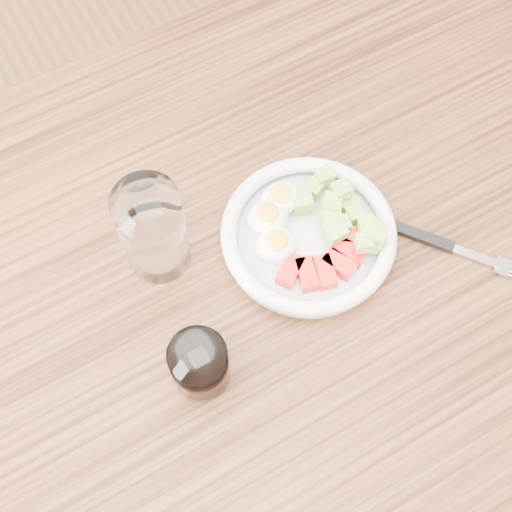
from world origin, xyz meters
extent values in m
plane|color=brown|center=(0.00, 0.00, 0.00)|extent=(4.00, 4.00, 0.00)
cube|color=brown|center=(0.65, 0.35, 0.36)|extent=(0.07, 0.07, 0.73)
cube|color=brown|center=(0.00, 0.00, 0.75)|extent=(1.50, 0.90, 0.04)
cylinder|color=white|center=(0.07, 0.01, 0.78)|extent=(0.23, 0.23, 0.01)
torus|color=white|center=(0.07, 0.01, 0.79)|extent=(0.23, 0.23, 0.02)
cube|color=red|center=(0.02, -0.03, 0.79)|extent=(0.05, 0.04, 0.02)
cube|color=red|center=(0.04, -0.04, 0.79)|extent=(0.03, 0.05, 0.02)
cube|color=red|center=(0.06, -0.05, 0.79)|extent=(0.03, 0.05, 0.02)
cube|color=red|center=(0.08, -0.05, 0.79)|extent=(0.04, 0.05, 0.02)
cube|color=red|center=(0.10, -0.04, 0.79)|extent=(0.04, 0.05, 0.02)
cube|color=red|center=(0.12, -0.03, 0.79)|extent=(0.05, 0.04, 0.02)
ellipsoid|color=white|center=(0.03, 0.05, 0.80)|extent=(0.06, 0.05, 0.03)
ellipsoid|color=yellow|center=(0.03, 0.05, 0.82)|extent=(0.03, 0.03, 0.01)
ellipsoid|color=white|center=(0.06, 0.07, 0.80)|extent=(0.06, 0.05, 0.03)
ellipsoid|color=yellow|center=(0.06, 0.07, 0.82)|extent=(0.03, 0.03, 0.01)
ellipsoid|color=white|center=(0.02, 0.01, 0.80)|extent=(0.06, 0.05, 0.03)
ellipsoid|color=yellow|center=(0.02, 0.01, 0.82)|extent=(0.03, 0.03, 0.01)
cube|color=#99C34B|center=(0.13, 0.07, 0.80)|extent=(0.02, 0.02, 0.02)
cube|color=#99C34B|center=(0.11, -0.01, 0.80)|extent=(0.02, 0.02, 0.02)
cube|color=#99C34B|center=(0.13, -0.05, 0.82)|extent=(0.04, 0.04, 0.03)
cube|color=#99C34B|center=(0.13, 0.03, 0.81)|extent=(0.03, 0.03, 0.02)
cube|color=#99C34B|center=(0.11, 0.06, 0.80)|extent=(0.03, 0.03, 0.02)
cube|color=#99C34B|center=(0.12, 0.03, 0.79)|extent=(0.03, 0.03, 0.02)
cube|color=#99C34B|center=(0.11, 0.02, 0.81)|extent=(0.03, 0.03, 0.02)
cube|color=#99C34B|center=(0.13, 0.01, 0.80)|extent=(0.03, 0.03, 0.02)
cube|color=#99C34B|center=(0.14, 0.01, 0.80)|extent=(0.03, 0.03, 0.02)
cube|color=#99C34B|center=(0.13, -0.05, 0.81)|extent=(0.03, 0.03, 0.02)
cube|color=#99C34B|center=(0.12, -0.05, 0.82)|extent=(0.03, 0.03, 0.02)
cube|color=#99C34B|center=(0.13, -0.04, 0.81)|extent=(0.03, 0.03, 0.02)
cube|color=#99C34B|center=(0.08, 0.05, 0.80)|extent=(0.03, 0.03, 0.03)
cube|color=#99C34B|center=(0.13, 0.03, 0.82)|extent=(0.02, 0.02, 0.02)
cube|color=#99C34B|center=(0.14, -0.03, 0.81)|extent=(0.03, 0.03, 0.02)
cube|color=#99C34B|center=(0.13, 0.00, 0.80)|extent=(0.02, 0.02, 0.02)
cube|color=#99C34B|center=(0.10, -0.01, 0.80)|extent=(0.03, 0.03, 0.03)
cube|color=#99C34B|center=(0.10, 0.00, 0.80)|extent=(0.03, 0.03, 0.03)
cube|color=#99C34B|center=(0.13, -0.03, 0.81)|extent=(0.03, 0.03, 0.02)
cube|color=black|center=(0.20, -0.06, 0.78)|extent=(0.08, 0.10, 0.01)
cube|color=silver|center=(0.25, -0.13, 0.78)|extent=(0.05, 0.06, 0.00)
cube|color=silver|center=(0.27, -0.15, 0.78)|extent=(0.03, 0.03, 0.00)
cylinder|color=white|center=(-0.11, 0.09, 0.84)|extent=(0.08, 0.08, 0.15)
cylinder|color=white|center=(-0.14, -0.08, 0.81)|extent=(0.07, 0.07, 0.08)
cylinder|color=black|center=(-0.14, -0.08, 0.81)|extent=(0.06, 0.06, 0.07)
camera|label=1|loc=(-0.20, -0.33, 1.64)|focal=50.00mm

